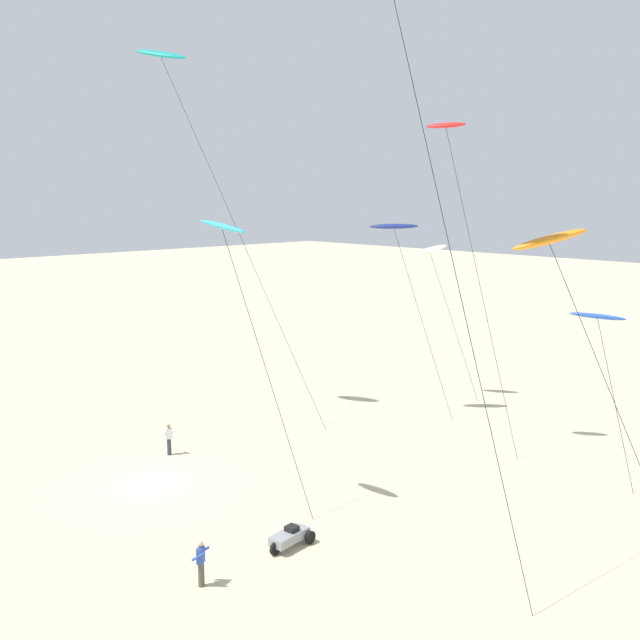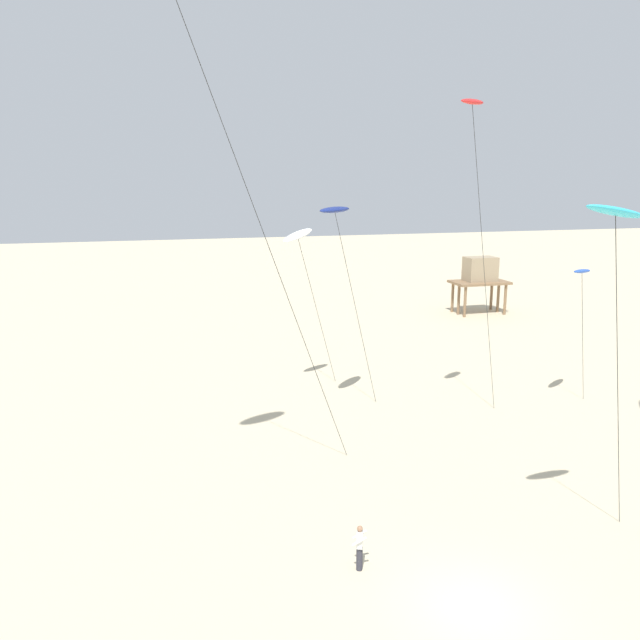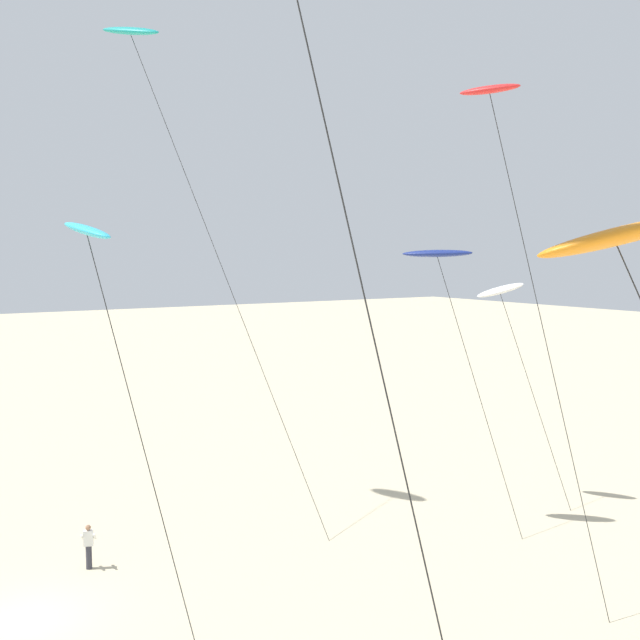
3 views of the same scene
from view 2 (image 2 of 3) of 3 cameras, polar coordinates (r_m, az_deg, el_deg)
name	(u,v)px [view 2 (image 2 of 3)]	position (r m, az deg, el deg)	size (l,w,h in m)	color
ground_plane	(474,606)	(22.52, 13.67, -23.75)	(260.00, 260.00, 0.00)	beige
kite_cyan	(616,215)	(21.93, 25.10, 8.54)	(4.64, 2.48, 12.61)	#33BFE0
kite_white	(298,236)	(38.12, -2.00, 7.54)	(4.13, 2.57, 10.50)	white
kite_blue	(582,272)	(38.76, 22.54, 4.00)	(2.91, 1.99, 8.40)	blue
kite_navy	(335,211)	(33.78, 1.37, 9.80)	(4.61, 3.26, 11.84)	navy
kite_red	(473,107)	(33.40, 13.60, 18.11)	(4.60, 2.93, 17.13)	red
kite_flyer_middle	(360,546)	(23.10, 3.59, -19.68)	(0.66, 0.67, 1.67)	#33333D
stilt_house	(480,274)	(65.12, 14.21, 4.03)	(5.54, 3.25, 5.69)	#846647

